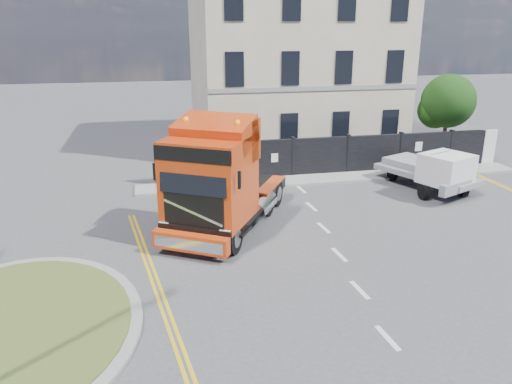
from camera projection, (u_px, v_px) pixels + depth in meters
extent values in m
plane|color=#424244|center=(252.00, 258.00, 16.81)|extent=(120.00, 120.00, 0.00)
cylinder|color=gray|center=(6.00, 332.00, 12.61)|extent=(6.80, 6.80, 0.12)
cylinder|color=#415522|center=(5.00, 329.00, 12.59)|extent=(6.20, 6.20, 0.05)
cube|color=black|center=(330.00, 156.00, 26.05)|extent=(18.00, 0.25, 2.00)
cube|color=silver|center=(474.00, 148.00, 27.75)|extent=(2.60, 0.12, 2.00)
cube|color=beige|center=(292.00, 59.00, 31.60)|extent=(12.00, 10.00, 11.00)
cylinder|color=#382619|center=(444.00, 134.00, 30.47)|extent=(0.24, 0.24, 2.40)
sphere|color=black|center=(448.00, 101.00, 29.84)|extent=(3.20, 3.20, 3.20)
sphere|color=black|center=(436.00, 110.00, 30.30)|extent=(2.20, 2.20, 2.20)
cube|color=gray|center=(335.00, 178.00, 25.51)|extent=(20.00, 1.60, 0.12)
cube|color=black|center=(230.00, 202.00, 19.72)|extent=(5.74, 7.19, 0.49)
cube|color=red|center=(210.00, 179.00, 17.55)|extent=(3.75, 3.79, 3.02)
cube|color=red|center=(222.00, 138.00, 18.18)|extent=(2.81, 2.21, 1.51)
cube|color=black|center=(193.00, 178.00, 16.17)|extent=(2.07, 1.27, 1.13)
cube|color=red|center=(191.00, 243.00, 16.54)|extent=(2.51, 1.70, 0.59)
cylinder|color=black|center=(172.00, 230.00, 17.68)|extent=(0.87, 1.14, 1.12)
cylinder|color=gray|center=(172.00, 230.00, 17.68)|extent=(0.65, 0.73, 0.62)
cylinder|color=black|center=(233.00, 238.00, 16.97)|extent=(0.87, 1.14, 1.12)
cylinder|color=gray|center=(233.00, 238.00, 16.97)|extent=(0.65, 0.73, 0.62)
cylinder|color=black|center=(214.00, 197.00, 21.12)|extent=(0.87, 1.14, 1.12)
cylinder|color=gray|center=(214.00, 197.00, 21.12)|extent=(0.65, 0.73, 0.62)
cylinder|color=black|center=(266.00, 203.00, 20.42)|extent=(0.87, 1.14, 1.12)
cylinder|color=gray|center=(266.00, 203.00, 20.42)|extent=(0.65, 0.73, 0.62)
cylinder|color=black|center=(226.00, 188.00, 22.29)|extent=(0.87, 1.14, 1.12)
cylinder|color=gray|center=(226.00, 188.00, 22.29)|extent=(0.65, 0.73, 0.62)
cylinder|color=black|center=(275.00, 193.00, 21.58)|extent=(0.87, 1.14, 1.12)
cylinder|color=gray|center=(275.00, 193.00, 21.58)|extent=(0.65, 0.73, 0.62)
cube|color=gray|center=(426.00, 174.00, 23.91)|extent=(3.71, 5.26, 0.26)
cube|color=silver|center=(446.00, 169.00, 22.28)|extent=(2.51, 2.45, 1.33)
cylinder|color=black|center=(424.00, 192.00, 22.41)|extent=(0.26, 0.71, 0.71)
cylinder|color=black|center=(462.00, 189.00, 22.79)|extent=(0.26, 0.71, 0.71)
cylinder|color=black|center=(392.00, 173.00, 25.25)|extent=(0.26, 0.71, 0.71)
cylinder|color=black|center=(427.00, 171.00, 25.64)|extent=(0.26, 0.71, 0.71)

